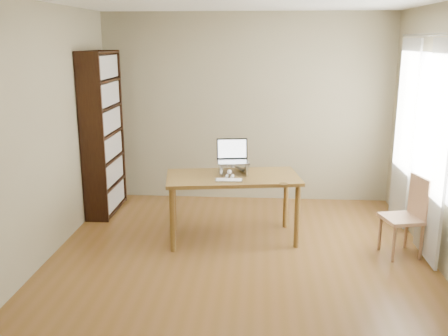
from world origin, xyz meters
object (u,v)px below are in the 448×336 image
keyboard (229,180)px  cat (231,167)px  laptop (234,156)px  bookshelf (103,134)px  desk (233,184)px  chair (409,214)px

keyboard → cat: size_ratio=0.60×
laptop → cat: bearing=-134.9°
cat → laptop: bearing=55.9°
bookshelf → desk: (1.73, -0.85, -0.39)m
desk → keyboard: 0.24m
bookshelf → cat: 1.87m
desk → cat: (-0.02, 0.11, 0.16)m
laptop → cat: (-0.02, -0.03, -0.12)m
desk → chair: size_ratio=1.83×
bookshelf → chair: size_ratio=2.45×
keyboard → chair: bearing=-4.4°
desk → cat: cat is taller
bookshelf → laptop: 1.87m
chair → bookshelf: bearing=148.2°
laptop → cat: 0.13m
desk → cat: 0.20m
desk → laptop: size_ratio=4.05×
desk → laptop: laptop is taller
bookshelf → laptop: (1.73, -0.70, -0.11)m
keyboard → cat: bearing=87.7°
laptop → cat: size_ratio=0.79×
cat → chair: cat is taller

